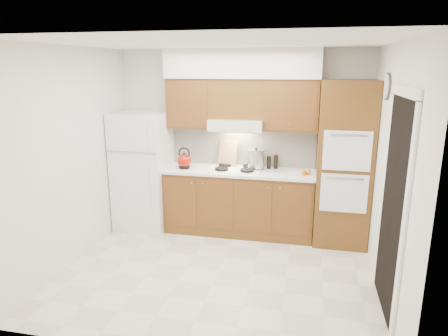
# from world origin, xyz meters

# --- Properties ---
(floor) EXTENTS (3.60, 3.60, 0.00)m
(floor) POSITION_xyz_m (0.00, 0.00, 0.00)
(floor) COLOR beige
(floor) RESTS_ON ground
(ceiling) EXTENTS (3.60, 3.60, 0.00)m
(ceiling) POSITION_xyz_m (0.00, 0.00, 2.60)
(ceiling) COLOR white
(ceiling) RESTS_ON wall_back
(wall_back) EXTENTS (3.60, 0.02, 2.60)m
(wall_back) POSITION_xyz_m (0.00, 1.50, 1.30)
(wall_back) COLOR white
(wall_back) RESTS_ON floor
(wall_left) EXTENTS (0.02, 3.00, 2.60)m
(wall_left) POSITION_xyz_m (-1.80, 0.00, 1.30)
(wall_left) COLOR white
(wall_left) RESTS_ON floor
(wall_right) EXTENTS (0.02, 3.00, 2.60)m
(wall_right) POSITION_xyz_m (1.80, 0.00, 1.30)
(wall_right) COLOR white
(wall_right) RESTS_ON floor
(fridge) EXTENTS (0.75, 0.72, 1.72)m
(fridge) POSITION_xyz_m (-1.41, 1.14, 0.86)
(fridge) COLOR white
(fridge) RESTS_ON floor
(base_cabinets) EXTENTS (2.11, 0.60, 0.90)m
(base_cabinets) POSITION_xyz_m (0.02, 1.20, 0.45)
(base_cabinets) COLOR brown
(base_cabinets) RESTS_ON floor
(countertop) EXTENTS (2.13, 0.62, 0.04)m
(countertop) POSITION_xyz_m (0.03, 1.19, 0.92)
(countertop) COLOR white
(countertop) RESTS_ON base_cabinets
(backsplash) EXTENTS (2.11, 0.03, 0.56)m
(backsplash) POSITION_xyz_m (0.02, 1.49, 1.22)
(backsplash) COLOR white
(backsplash) RESTS_ON countertop
(oven_cabinet) EXTENTS (0.70, 0.65, 2.20)m
(oven_cabinet) POSITION_xyz_m (1.44, 1.18, 1.10)
(oven_cabinet) COLOR brown
(oven_cabinet) RESTS_ON floor
(upper_cab_left) EXTENTS (0.63, 0.33, 0.70)m
(upper_cab_left) POSITION_xyz_m (-0.71, 1.33, 1.85)
(upper_cab_left) COLOR brown
(upper_cab_left) RESTS_ON wall_back
(upper_cab_right) EXTENTS (0.73, 0.33, 0.70)m
(upper_cab_right) POSITION_xyz_m (0.72, 1.33, 1.85)
(upper_cab_right) COLOR brown
(upper_cab_right) RESTS_ON wall_back
(range_hood) EXTENTS (0.75, 0.45, 0.15)m
(range_hood) POSITION_xyz_m (-0.02, 1.27, 1.57)
(range_hood) COLOR silver
(range_hood) RESTS_ON wall_back
(upper_cab_over_hood) EXTENTS (0.75, 0.33, 0.55)m
(upper_cab_over_hood) POSITION_xyz_m (-0.02, 1.33, 1.92)
(upper_cab_over_hood) COLOR brown
(upper_cab_over_hood) RESTS_ON range_hood
(soffit) EXTENTS (2.13, 0.36, 0.40)m
(soffit) POSITION_xyz_m (0.03, 1.32, 2.40)
(soffit) COLOR silver
(soffit) RESTS_ON wall_back
(cooktop) EXTENTS (0.74, 0.50, 0.01)m
(cooktop) POSITION_xyz_m (-0.02, 1.21, 0.95)
(cooktop) COLOR white
(cooktop) RESTS_ON countertop
(doorway) EXTENTS (0.02, 0.90, 2.10)m
(doorway) POSITION_xyz_m (1.79, -0.35, 1.05)
(doorway) COLOR black
(doorway) RESTS_ON floor
(wall_clock) EXTENTS (0.02, 0.30, 0.30)m
(wall_clock) POSITION_xyz_m (1.79, 0.55, 2.15)
(wall_clock) COLOR #3F3833
(wall_clock) RESTS_ON wall_right
(kettle) EXTENTS (0.24, 0.24, 0.20)m
(kettle) POSITION_xyz_m (-0.76, 1.11, 1.05)
(kettle) COLOR maroon
(kettle) RESTS_ON countertop
(cutting_board) EXTENTS (0.31, 0.18, 0.38)m
(cutting_board) POSITION_xyz_m (-0.17, 1.37, 1.14)
(cutting_board) COLOR tan
(cutting_board) RESTS_ON countertop
(stock_pot) EXTENTS (0.25, 0.25, 0.25)m
(stock_pot) POSITION_xyz_m (0.26, 1.27, 1.09)
(stock_pot) COLOR silver
(stock_pot) RESTS_ON cooktop
(condiment_a) EXTENTS (0.06, 0.06, 0.20)m
(condiment_a) POSITION_xyz_m (0.53, 1.38, 1.04)
(condiment_a) COLOR black
(condiment_a) RESTS_ON countertop
(condiment_b) EXTENTS (0.06, 0.06, 0.18)m
(condiment_b) POSITION_xyz_m (0.43, 1.35, 1.03)
(condiment_b) COLOR black
(condiment_b) RESTS_ON countertop
(condiment_c) EXTENTS (0.08, 0.08, 0.17)m
(condiment_c) POSITION_xyz_m (0.53, 1.39, 1.03)
(condiment_c) COLOR black
(condiment_c) RESTS_ON countertop
(orange_near) EXTENTS (0.08, 0.08, 0.08)m
(orange_near) POSITION_xyz_m (0.98, 1.15, 0.98)
(orange_near) COLOR orange
(orange_near) RESTS_ON countertop
(orange_far) EXTENTS (0.09, 0.09, 0.07)m
(orange_far) POSITION_xyz_m (0.92, 1.09, 0.98)
(orange_far) COLOR orange
(orange_far) RESTS_ON countertop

